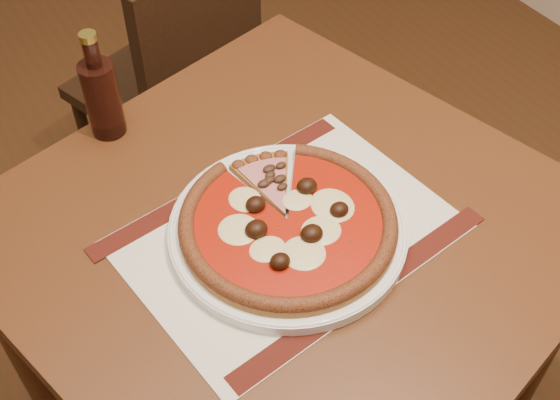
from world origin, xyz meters
The scene contains 7 objects.
table centered at (0.71, 0.62, 0.65)m, with size 0.98×0.98×0.75m.
chair_far centered at (0.87, 1.39, 0.46)m, with size 0.48×0.48×0.80m.
placemat centered at (0.70, 0.60, 0.75)m, with size 0.46×0.33×0.00m, color beige.
plate centered at (0.70, 0.60, 0.76)m, with size 0.35×0.35×0.02m, color white.
pizza centered at (0.70, 0.60, 0.78)m, with size 0.32×0.32×0.04m.
ham_slice centered at (0.72, 0.68, 0.78)m, with size 0.10×0.14×0.02m.
bottle centered at (0.56, 0.96, 0.83)m, with size 0.06×0.06×0.19m.
Camera 1 is at (0.34, 0.04, 1.55)m, focal length 45.00 mm.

